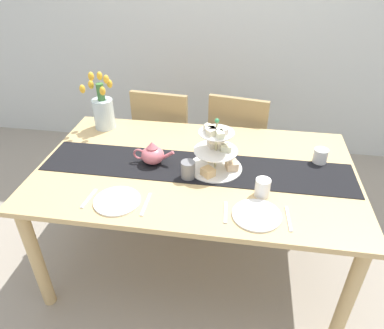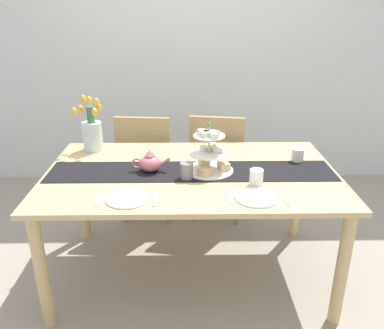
% 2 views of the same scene
% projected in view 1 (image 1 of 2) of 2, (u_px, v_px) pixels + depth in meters
% --- Properties ---
extents(ground_plane, '(8.00, 8.00, 0.00)m').
position_uv_depth(ground_plane, '(196.00, 259.00, 2.40)').
color(ground_plane, gray).
extents(room_wall_rear, '(6.00, 0.08, 2.60)m').
position_uv_depth(room_wall_rear, '(224.00, 10.00, 3.03)').
color(room_wall_rear, silver).
rests_on(room_wall_rear, ground_plane).
extents(dining_table, '(1.77, 1.05, 0.75)m').
position_uv_depth(dining_table, '(196.00, 180.00, 2.04)').
color(dining_table, tan).
rests_on(dining_table, ground_plane).
extents(chair_left, '(0.46, 0.46, 0.91)m').
position_uv_depth(chair_left, '(166.00, 137.00, 2.79)').
color(chair_left, '#9C8254').
rests_on(chair_left, ground_plane).
extents(chair_right, '(0.48, 0.48, 0.91)m').
position_uv_depth(chair_right, '(239.00, 142.00, 2.72)').
color(chair_right, '#9C8254').
rests_on(chair_right, ground_plane).
extents(table_runner, '(1.73, 0.32, 0.00)m').
position_uv_depth(table_runner, '(196.00, 167.00, 1.98)').
color(table_runner, black).
rests_on(table_runner, dining_table).
extents(tiered_cake_stand, '(0.30, 0.30, 0.30)m').
position_uv_depth(tiered_cake_stand, '(217.00, 153.00, 1.92)').
color(tiered_cake_stand, beige).
rests_on(tiered_cake_stand, table_runner).
extents(teapot, '(0.24, 0.13, 0.14)m').
position_uv_depth(teapot, '(153.00, 154.00, 1.99)').
color(teapot, '#D66B75').
rests_on(teapot, table_runner).
extents(tulip_vase, '(0.18, 0.16, 0.40)m').
position_uv_depth(tulip_vase, '(103.00, 109.00, 2.32)').
color(tulip_vase, silver).
rests_on(tulip_vase, dining_table).
extents(cream_jug, '(0.08, 0.08, 0.08)m').
position_uv_depth(cream_jug, '(320.00, 156.00, 2.01)').
color(cream_jug, white).
rests_on(cream_jug, dining_table).
extents(dinner_plate_left, '(0.23, 0.23, 0.01)m').
position_uv_depth(dinner_plate_left, '(117.00, 201.00, 1.73)').
color(dinner_plate_left, white).
rests_on(dinner_plate_left, dining_table).
extents(fork_left, '(0.03, 0.15, 0.01)m').
position_uv_depth(fork_left, '(89.00, 198.00, 1.75)').
color(fork_left, silver).
rests_on(fork_left, dining_table).
extents(knife_left, '(0.01, 0.17, 0.01)m').
position_uv_depth(knife_left, '(146.00, 204.00, 1.71)').
color(knife_left, silver).
rests_on(knife_left, dining_table).
extents(dinner_plate_right, '(0.23, 0.23, 0.01)m').
position_uv_depth(dinner_plate_right, '(257.00, 215.00, 1.64)').
color(dinner_plate_right, white).
rests_on(dinner_plate_right, dining_table).
extents(fork_right, '(0.03, 0.15, 0.01)m').
position_uv_depth(fork_right, '(225.00, 212.00, 1.66)').
color(fork_right, silver).
rests_on(fork_right, dining_table).
extents(knife_right, '(0.02, 0.17, 0.01)m').
position_uv_depth(knife_right, '(289.00, 219.00, 1.62)').
color(knife_right, silver).
rests_on(knife_right, dining_table).
extents(mug_grey, '(0.08, 0.08, 0.09)m').
position_uv_depth(mug_grey, '(188.00, 170.00, 1.87)').
color(mug_grey, slate).
rests_on(mug_grey, table_runner).
extents(mug_white_text, '(0.08, 0.08, 0.09)m').
position_uv_depth(mug_white_text, '(263.00, 188.00, 1.75)').
color(mug_white_text, white).
rests_on(mug_white_text, dining_table).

